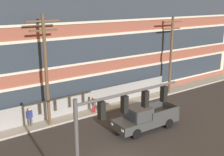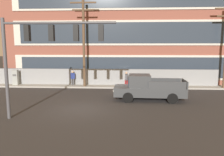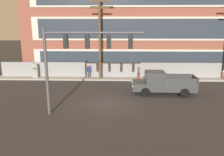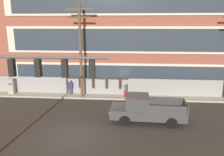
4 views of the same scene
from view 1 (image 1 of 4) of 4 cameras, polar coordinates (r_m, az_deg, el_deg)
The scene contains 9 objects.
sidewalk_building_side at distance 24.91m, azimuth -10.63°, elevation -8.22°, with size 80.00×1.88×0.16m, color #9E9B93.
brick_mill_building at distance 31.73m, azimuth -2.49°, elevation 11.07°, with size 37.58×10.02×15.04m.
chain_link_fence at distance 24.88m, azimuth -11.39°, elevation -6.09°, with size 25.72×0.06×1.89m.
traffic_signal_mast at distance 14.06m, azimuth 0.85°, elevation -8.04°, with size 6.46×0.43×5.83m.
pickup_truck_dark_grey at distance 22.67m, azimuth 6.60°, elevation -8.09°, with size 5.63×2.22×2.04m.
utility_pole_near_corner at distance 22.38m, azimuth -13.28°, elevation 2.20°, with size 2.58×0.26×9.01m.
utility_pole_midblock at distance 30.50m, azimuth 11.90°, elevation 5.11°, with size 2.60×0.26×8.33m.
pedestrian_near_cabinet at distance 23.73m, azimuth -16.34°, elevation -7.49°, with size 0.47×0.41×1.69m.
pedestrian_by_fence at distance 25.46m, azimuth -3.74°, elevation -5.26°, with size 0.32×0.41×1.69m.
Camera 1 is at (-9.29, -12.49, 10.02)m, focal length 45.00 mm.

